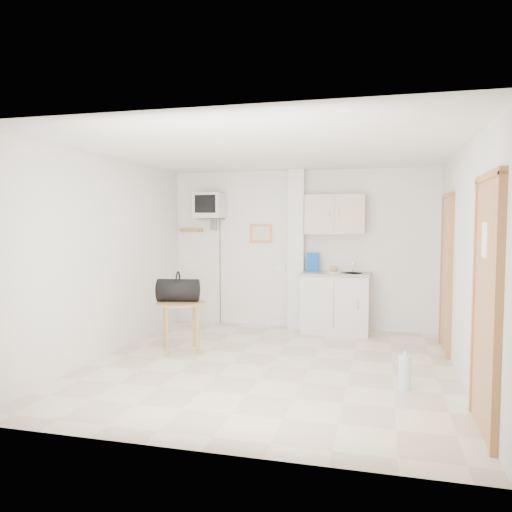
% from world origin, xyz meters
% --- Properties ---
extents(ground, '(4.50, 4.50, 0.00)m').
position_xyz_m(ground, '(0.00, 0.00, 0.00)').
color(ground, beige).
rests_on(ground, ground).
extents(room_envelope, '(4.24, 4.54, 2.55)m').
position_xyz_m(room_envelope, '(0.24, 0.09, 1.54)').
color(room_envelope, white).
rests_on(room_envelope, ground).
extents(kitchenette, '(1.03, 0.58, 2.10)m').
position_xyz_m(kitchenette, '(0.57, 2.00, 0.80)').
color(kitchenette, silver).
rests_on(kitchenette, ground).
extents(crt_television, '(0.44, 0.45, 2.15)m').
position_xyz_m(crt_television, '(-1.45, 2.02, 1.94)').
color(crt_television, slate).
rests_on(crt_television, ground).
extents(round_table, '(0.63, 0.63, 0.65)m').
position_xyz_m(round_table, '(-1.26, 0.36, 0.57)').
color(round_table, '#A57740').
rests_on(round_table, ground).
extents(duffel_bag, '(0.58, 0.39, 0.40)m').
position_xyz_m(duffel_bag, '(-1.31, 0.39, 0.80)').
color(duffel_bag, black).
rests_on(duffel_bag, round_table).
extents(water_bottle, '(0.13, 0.13, 0.39)m').
position_xyz_m(water_bottle, '(1.51, -0.45, 0.18)').
color(water_bottle, '#AFD2EC').
rests_on(water_bottle, ground).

